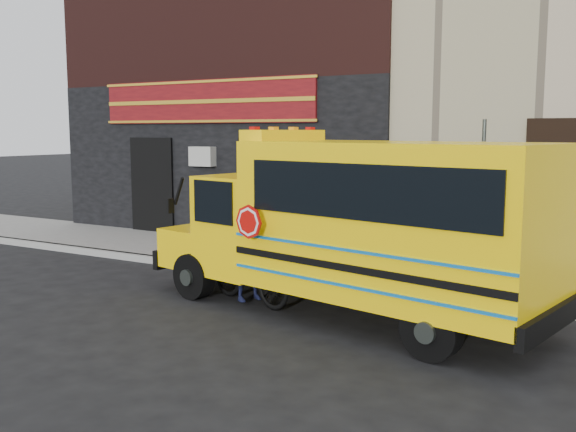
% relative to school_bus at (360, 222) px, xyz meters
% --- Properties ---
extents(ground, '(120.00, 120.00, 0.00)m').
position_rel_school_bus_xyz_m(ground, '(-1.27, -1.00, -1.51)').
color(ground, black).
rests_on(ground, ground).
extents(curb, '(40.00, 0.20, 0.15)m').
position_rel_school_bus_xyz_m(curb, '(-1.27, 1.60, -1.43)').
color(curb, gray).
rests_on(curb, ground).
extents(sidewalk, '(40.00, 3.00, 0.15)m').
position_rel_school_bus_xyz_m(sidewalk, '(-1.27, 3.10, -1.43)').
color(sidewalk, slate).
rests_on(sidewalk, ground).
extents(building, '(20.00, 10.70, 12.00)m').
position_rel_school_bus_xyz_m(building, '(-1.31, 9.46, 4.62)').
color(building, tan).
rests_on(building, sidewalk).
extents(school_bus, '(7.19, 3.46, 2.92)m').
position_rel_school_bus_xyz_m(school_bus, '(0.00, 0.00, 0.00)').
color(school_bus, black).
rests_on(school_bus, ground).
extents(sign_pole, '(0.11, 0.26, 3.10)m').
position_rel_school_bus_xyz_m(sign_pole, '(1.34, 2.11, 0.20)').
color(sign_pole, '#373D39').
rests_on(sign_pole, ground).
extents(bicycle, '(2.05, 1.14, 1.18)m').
position_rel_school_bus_xyz_m(bicycle, '(-1.96, -0.14, -0.92)').
color(bicycle, black).
rests_on(bicycle, ground).
extents(cyclist, '(0.62, 0.72, 1.68)m').
position_rel_school_bus_xyz_m(cyclist, '(-1.97, -0.11, -0.67)').
color(cyclist, black).
rests_on(cyclist, ground).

